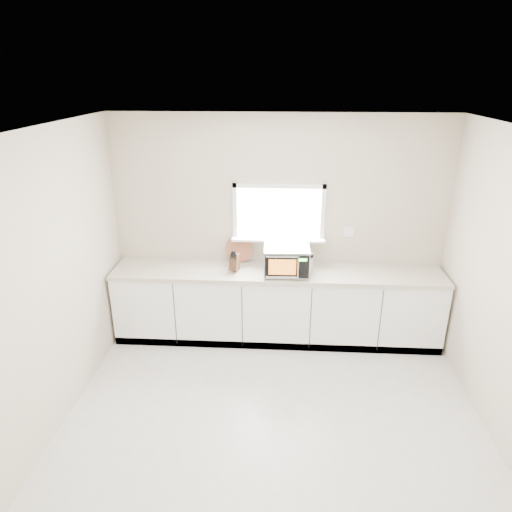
{
  "coord_description": "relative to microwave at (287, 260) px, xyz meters",
  "views": [
    {
      "loc": [
        0.05,
        -3.27,
        3.1
      ],
      "look_at": [
        -0.25,
        1.55,
        1.16
      ],
      "focal_mm": 32.0,
      "sensor_mm": 36.0,
      "label": 1
    }
  ],
  "objects": [
    {
      "name": "cutting_board",
      "position": [
        -0.58,
        0.34,
        -0.01
      ],
      "size": [
        0.33,
        0.08,
        0.33
      ],
      "primitive_type": "cylinder",
      "rotation": [
        1.4,
        0.0,
        0.0
      ],
      "color": "#915838",
      "rests_on": "countertop"
    },
    {
      "name": "countertop",
      "position": [
        -0.11,
        0.09,
        -0.19
      ],
      "size": [
        3.92,
        0.64,
        0.04
      ],
      "primitive_type": "cube",
      "color": "#B8AD98",
      "rests_on": "cabinets"
    },
    {
      "name": "back_wall",
      "position": [
        -0.1,
        0.39,
        0.27
      ],
      "size": [
        4.0,
        0.17,
        2.7
      ],
      "color": "beige",
      "rests_on": "ground"
    },
    {
      "name": "knife_block",
      "position": [
        -0.61,
        0.05,
        -0.06
      ],
      "size": [
        0.13,
        0.2,
        0.27
      ],
      "rotation": [
        0.0,
        0.0,
        -0.22
      ],
      "color": "#482919",
      "rests_on": "countertop"
    },
    {
      "name": "coffee_grinder",
      "position": [
        0.24,
        0.07,
        -0.05
      ],
      "size": [
        0.17,
        0.17,
        0.24
      ],
      "rotation": [
        0.0,
        0.0,
        0.32
      ],
      "color": "#B2B4BA",
      "rests_on": "countertop"
    },
    {
      "name": "cabinets",
      "position": [
        -0.11,
        0.1,
        -0.65
      ],
      "size": [
        3.92,
        0.6,
        0.88
      ],
      "primitive_type": "cube",
      "color": "white",
      "rests_on": "ground"
    },
    {
      "name": "ground",
      "position": [
        -0.11,
        -1.6,
        -1.09
      ],
      "size": [
        4.0,
        4.0,
        0.0
      ],
      "primitive_type": "plane",
      "color": "beige",
      "rests_on": "ground"
    },
    {
      "name": "microwave",
      "position": [
        0.0,
        0.0,
        0.0
      ],
      "size": [
        0.52,
        0.43,
        0.33
      ],
      "rotation": [
        0.0,
        0.0,
        0.02
      ],
      "color": "black",
      "rests_on": "countertop"
    }
  ]
}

